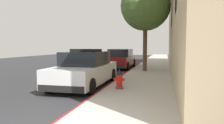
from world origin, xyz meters
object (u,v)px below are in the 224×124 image
at_px(police_cruiser, 85,70).
at_px(parked_car_silver_ahead, 121,59).
at_px(fire_hydrant, 119,80).
at_px(street_tree, 145,6).

relative_size(police_cruiser, parked_car_silver_ahead, 1.00).
xyz_separation_m(police_cruiser, parked_car_silver_ahead, (-0.05, 8.30, -0.00)).
bearing_deg(police_cruiser, parked_car_silver_ahead, 90.35).
bearing_deg(fire_hydrant, parked_car_silver_ahead, 101.18).
bearing_deg(street_tree, parked_car_silver_ahead, 128.58).
bearing_deg(police_cruiser, street_tree, 68.28).
bearing_deg(fire_hydrant, street_tree, 86.46).
xyz_separation_m(fire_hydrant, street_tree, (0.40, 6.49, 3.96)).
height_order(fire_hydrant, street_tree, street_tree).
bearing_deg(parked_car_silver_ahead, fire_hydrant, -78.82).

